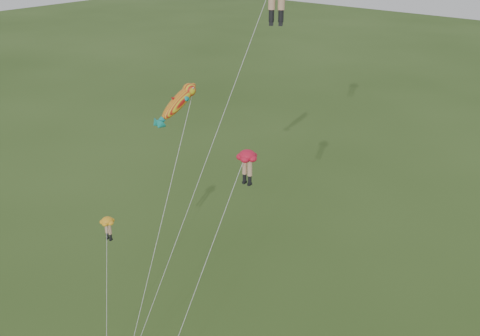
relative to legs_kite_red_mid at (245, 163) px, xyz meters
The scene contains 3 objects.
legs_kite_red_mid is the anchor object (origin of this frame).
legs_kite_yellow 11.20m from the legs_kite_red_mid, 154.98° to the right, with size 4.05×4.35×7.89m.
fish_kite 5.79m from the legs_kite_red_mid, behind, with size 2.21×8.76×17.14m.
Camera 1 is at (20.87, -16.45, 25.96)m, focal length 40.00 mm.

